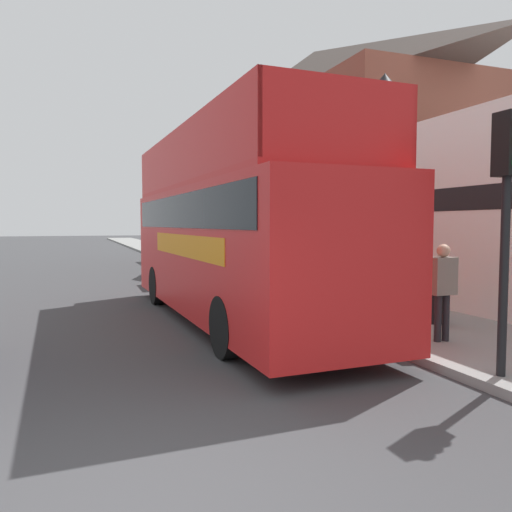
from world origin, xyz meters
TOP-DOWN VIEW (x-y plane):
  - ground_plane at (0.00, 21.00)m, footprint 144.00×144.00m
  - sidewalk at (6.37, 18.00)m, footprint 3.44×108.00m
  - brick_terrace_rear at (11.09, 18.76)m, footprint 6.00×18.55m
  - tour_bus at (3.00, 6.94)m, footprint 2.79×10.02m
  - parked_car_ahead_of_bus at (3.52, 13.96)m, footprint 1.90×4.22m
  - pedestrian_second at (5.69, 3.15)m, footprint 0.45×0.25m
  - traffic_signal at (5.05, 1.22)m, footprint 0.28×0.42m
  - lamp_post_nearest at (5.06, 4.08)m, footprint 0.35×0.35m
  - lamp_post_second at (5.34, 11.16)m, footprint 0.35×0.35m
  - litter_bin at (6.70, 4.53)m, footprint 0.48×0.48m

SIDE VIEW (x-z plane):
  - ground_plane at x=0.00m, z-range 0.00..0.00m
  - sidewalk at x=6.37m, z-range 0.00..0.14m
  - litter_bin at x=6.70m, z-range 0.17..1.02m
  - parked_car_ahead_of_bus at x=3.52m, z-range -0.05..1.42m
  - pedestrian_second at x=5.69m, z-range 0.32..2.04m
  - tour_bus at x=3.00m, z-range -0.21..4.05m
  - traffic_signal at x=5.05m, z-range 0.97..4.53m
  - lamp_post_second at x=5.34m, z-range 1.04..5.87m
  - lamp_post_nearest at x=5.06m, z-range 1.05..5.90m
  - brick_terrace_rear at x=11.09m, z-range 0.00..10.71m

